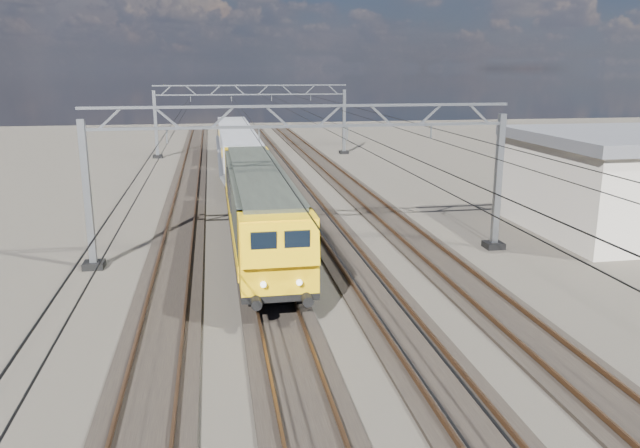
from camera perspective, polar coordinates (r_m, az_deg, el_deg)
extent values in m
plane|color=#29241E|center=(25.70, -0.13, -5.67)|extent=(160.00, 160.00, 0.00)
cube|color=black|center=(25.43, -13.66, -6.15)|extent=(2.60, 140.00, 0.12)
cube|color=brown|center=(25.44, -15.30, -5.87)|extent=(0.08, 140.00, 0.16)
cube|color=brown|center=(25.33, -12.05, -5.76)|extent=(0.08, 140.00, 0.16)
cube|color=black|center=(25.44, -4.60, -5.78)|extent=(2.60, 140.00, 0.12)
cube|color=brown|center=(25.34, -6.23, -5.52)|extent=(0.08, 140.00, 0.16)
cube|color=brown|center=(25.46, -2.98, -5.36)|extent=(0.08, 140.00, 0.16)
cube|color=black|center=(26.07, 4.23, -5.28)|extent=(2.60, 140.00, 0.12)
cube|color=brown|center=(25.86, 2.68, -5.04)|extent=(0.08, 140.00, 0.16)
cube|color=brown|center=(26.20, 5.77, -4.84)|extent=(0.08, 140.00, 0.16)
cube|color=black|center=(27.28, 12.43, -4.69)|extent=(2.60, 140.00, 0.12)
cube|color=brown|center=(26.97, 11.03, -4.48)|extent=(0.08, 140.00, 0.16)
cube|color=brown|center=(27.51, 13.85, -4.27)|extent=(0.08, 140.00, 0.16)
cube|color=gray|center=(28.88, -20.49, 2.43)|extent=(0.30, 0.30, 6.60)
cube|color=gray|center=(31.44, 15.95, 3.66)|extent=(0.30, 0.30, 6.60)
cube|color=black|center=(29.63, -19.97, -3.54)|extent=(0.90, 0.90, 0.30)
cube|color=black|center=(32.13, 15.58, -1.87)|extent=(0.90, 0.90, 0.30)
cube|color=gray|center=(28.20, -1.53, 10.74)|extent=(19.30, 0.18, 0.12)
cube|color=gray|center=(28.26, -1.52, 8.92)|extent=(19.30, 0.18, 0.12)
cube|color=gray|center=(28.26, -18.67, 9.12)|extent=(1.03, 0.10, 0.94)
cube|color=gray|center=(28.00, -13.80, 9.41)|extent=(1.03, 0.10, 0.94)
cube|color=gray|center=(27.94, -8.87, 9.63)|extent=(1.03, 0.10, 0.94)
cube|color=gray|center=(28.08, -3.95, 9.78)|extent=(1.03, 0.10, 0.94)
cube|color=gray|center=(28.42, 0.88, 9.86)|extent=(1.03, 0.10, 0.94)
cube|color=gray|center=(28.96, 5.58, 9.88)|extent=(1.03, 0.10, 0.94)
cube|color=gray|center=(29.67, 10.07, 9.83)|extent=(1.03, 0.10, 0.94)
cube|color=gray|center=(30.55, 14.33, 9.73)|extent=(1.03, 0.10, 0.94)
cube|color=gray|center=(28.07, -13.84, 7.82)|extent=(0.06, 0.06, 0.65)
cube|color=gray|center=(28.08, -5.59, 8.16)|extent=(0.06, 0.06, 0.65)
cube|color=gray|center=(28.65, 2.49, 8.33)|extent=(0.06, 0.06, 0.65)
cube|color=gray|center=(29.75, 10.12, 8.34)|extent=(0.06, 0.06, 0.65)
cube|color=gray|center=(64.31, -14.79, 8.78)|extent=(0.30, 0.30, 6.60)
cube|color=gray|center=(65.50, 2.21, 9.31)|extent=(0.30, 0.30, 6.60)
cube|color=black|center=(64.65, -14.62, 6.00)|extent=(0.90, 0.90, 0.30)
cube|color=black|center=(65.83, 2.19, 6.58)|extent=(0.90, 0.90, 0.30)
cube|color=gray|center=(64.01, -6.31, 12.49)|extent=(19.30, 0.18, 0.12)
cube|color=gray|center=(64.04, -6.28, 11.69)|extent=(19.30, 0.18, 0.12)
cube|color=gray|center=(64.03, -13.90, 11.77)|extent=(1.03, 0.10, 0.94)
cube|color=gray|center=(63.92, -11.73, 11.88)|extent=(1.03, 0.10, 0.94)
cube|color=gray|center=(63.89, -9.55, 11.98)|extent=(1.03, 0.10, 0.94)
cube|color=gray|center=(63.96, -7.38, 12.06)|extent=(1.03, 0.10, 0.94)
cube|color=gray|center=(64.11, -5.21, 12.12)|extent=(1.03, 0.10, 0.94)
cube|color=gray|center=(64.34, -3.06, 12.16)|extent=(1.03, 0.10, 0.94)
cube|color=gray|center=(64.67, -0.92, 12.19)|extent=(1.03, 0.10, 0.94)
cube|color=gray|center=(65.08, 1.20, 12.20)|extent=(1.03, 0.10, 0.94)
cube|color=gray|center=(63.95, -11.75, 11.19)|extent=(0.06, 0.06, 0.65)
cube|color=gray|center=(63.95, -8.10, 11.34)|extent=(0.06, 0.06, 0.65)
cube|color=gray|center=(64.21, -4.46, 11.44)|extent=(0.06, 0.06, 0.65)
cube|color=gray|center=(64.71, -0.86, 11.50)|extent=(0.06, 0.06, 0.65)
cylinder|color=black|center=(32.07, -13.35, 7.99)|extent=(0.03, 140.00, 0.03)
cylinder|color=black|center=(32.03, -13.40, 8.88)|extent=(0.03, 140.00, 0.03)
cylinder|color=black|center=(32.08, -6.13, 8.29)|extent=(0.03, 140.00, 0.03)
cylinder|color=black|center=(32.04, -6.15, 9.18)|extent=(0.03, 140.00, 0.03)
cylinder|color=black|center=(32.58, 0.98, 8.45)|extent=(0.03, 140.00, 0.03)
cylinder|color=black|center=(32.54, 0.98, 9.33)|extent=(0.03, 140.00, 0.03)
cylinder|color=black|center=(33.56, 7.78, 8.49)|extent=(0.03, 140.00, 0.03)
cylinder|color=black|center=(33.51, 7.81, 9.34)|extent=(0.03, 140.00, 0.03)
cube|color=black|center=(24.57, -4.48, -4.80)|extent=(2.20, 3.60, 0.60)
cube|color=black|center=(37.08, -6.39, 1.61)|extent=(2.20, 3.60, 0.60)
cube|color=black|center=(30.68, -5.64, -0.26)|extent=(2.65, 20.00, 0.25)
cube|color=black|center=(30.77, -5.63, -0.94)|extent=(2.20, 4.50, 0.75)
cube|color=#272C24|center=(30.36, -5.71, 2.34)|extent=(2.65, 17.00, 2.60)
cube|color=yellow|center=(30.51, -8.18, 0.40)|extent=(0.04, 17.00, 0.60)
cube|color=yellow|center=(30.70, -3.16, 0.61)|extent=(0.04, 17.00, 0.60)
cube|color=black|center=(31.21, -8.35, 3.24)|extent=(0.05, 5.00, 1.40)
cube|color=black|center=(31.39, -3.39, 3.42)|extent=(0.05, 5.00, 1.40)
cube|color=#272C24|center=(30.11, -5.77, 4.89)|extent=(2.25, 18.00, 0.15)
cube|color=yellow|center=(21.55, -3.91, -2.48)|extent=(2.65, 1.80, 2.60)
cube|color=yellow|center=(20.51, -3.66, -1.88)|extent=(2.60, 0.46, 1.52)
cube|color=black|center=(20.33, -5.17, -1.75)|extent=(0.85, 0.08, 0.75)
cube|color=black|center=(20.45, -2.10, -1.62)|extent=(0.85, 0.08, 0.75)
cylinder|color=black|center=(20.81, -5.85, -7.21)|extent=(0.36, 0.50, 0.36)
cylinder|color=black|center=(20.97, -1.18, -6.96)|extent=(0.36, 0.50, 0.36)
cylinder|color=white|center=(20.71, -5.21, -5.53)|extent=(0.20, 0.08, 0.20)
cylinder|color=white|center=(20.83, -1.91, -5.36)|extent=(0.20, 0.08, 0.20)
cube|color=yellow|center=(39.30, -6.70, 4.98)|extent=(2.65, 1.80, 2.60)
cube|color=yellow|center=(40.16, -6.80, 5.89)|extent=(2.60, 0.46, 1.52)
cube|color=black|center=(40.22, -7.59, 6.02)|extent=(0.85, 0.08, 0.75)
cube|color=black|center=(40.28, -6.02, 6.08)|extent=(0.85, 0.08, 0.75)
cylinder|color=black|center=(40.68, -7.93, 3.25)|extent=(0.36, 0.50, 0.36)
cylinder|color=black|center=(40.77, -5.54, 3.34)|extent=(0.36, 0.50, 0.36)
cylinder|color=white|center=(40.49, -7.60, 4.07)|extent=(0.20, 0.08, 0.20)
cylinder|color=white|center=(40.55, -5.91, 4.13)|extent=(0.20, 0.08, 0.20)
cube|color=black|center=(43.64, -6.94, 3.43)|extent=(2.20, 2.60, 0.55)
cube|color=black|center=(52.51, -7.47, 5.20)|extent=(2.20, 2.60, 0.55)
cube|color=black|center=(48.01, -7.24, 4.82)|extent=(2.40, 13.00, 0.20)
cube|color=gray|center=(47.77, -7.30, 6.86)|extent=(2.80, 12.00, 1.80)
cube|color=#43464B|center=(47.91, -8.40, 5.33)|extent=(1.48, 12.00, 1.36)
cube|color=#43464B|center=(47.99, -6.12, 5.42)|extent=(1.48, 12.00, 1.36)
cube|color=yellow|center=(44.74, -8.95, 6.45)|extent=(0.04, 1.20, 0.50)
cube|color=black|center=(57.65, -7.70, 5.97)|extent=(2.20, 2.60, 0.55)
cube|color=black|center=(66.57, -8.01, 7.03)|extent=(2.20, 2.60, 0.55)
cube|color=black|center=(62.07, -7.88, 6.87)|extent=(2.40, 13.00, 0.20)
cube|color=gray|center=(61.88, -7.93, 8.45)|extent=(2.80, 12.00, 1.80)
cube|color=#43464B|center=(61.99, -8.78, 7.27)|extent=(1.48, 12.00, 1.36)
cube|color=#43464B|center=(62.05, -7.01, 7.33)|extent=(1.48, 12.00, 1.36)
cube|color=yellow|center=(58.85, -9.22, 8.22)|extent=(0.04, 1.20, 0.50)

